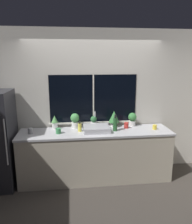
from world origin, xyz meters
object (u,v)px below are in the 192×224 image
Objects in this scene: mug_yellow at (155,127)px; potted_plant_far_right at (132,119)px; bottle_tall at (115,124)px; potted_plant_left at (75,120)px; mug_grey at (30,131)px; sink at (96,128)px; mug_green at (58,131)px; potted_plant_right at (114,118)px; mug_red at (126,125)px; potted_plant_far_left at (55,122)px; potted_plant_center at (94,122)px; soap_bottle at (80,127)px.

potted_plant_far_right is at bearing 142.96° from mug_yellow.
mug_yellow is at bearing -0.27° from bottle_tall.
potted_plant_left is 0.81m from mug_grey.
bottle_tall reaches higher than potted_plant_left.
sink reaches higher than bottle_tall.
mug_green is at bearing -135.18° from potted_plant_left.
bottle_tall is at bearing -20.15° from potted_plant_left.
potted_plant_right is (0.36, 0.23, 0.13)m from sink.
mug_red is 1.27× the size of mug_yellow.
potted_plant_right reaches higher than mug_yellow.
mug_green is (-1.03, -0.29, -0.13)m from potted_plant_right.
mug_red is at bearing 7.61° from mug_green.
bottle_tall is 3.63× the size of mug_yellow.
mug_red is at bearing -139.49° from potted_plant_far_right.
potted_plant_far_left reaches higher than mug_green.
potted_plant_far_left is 1.32m from mug_red.
bottle_tall is (0.36, -0.26, 0.02)m from potted_plant_center.
soap_bottle is at bearing -173.86° from mug_red.
mug_grey is at bearing 174.49° from mug_green.
potted_plant_far_right is 1.41× the size of soap_bottle.
mug_grey is (-1.12, -0.24, -0.06)m from potted_plant_center.
potted_plant_center is at bearing 144.16° from bottle_tall.
bottle_tall is 2.94× the size of mug_grey.
mug_green is 1.73m from mug_yellow.
soap_bottle is 1.74× the size of mug_red.
mug_green is (-1.38, -0.29, -0.09)m from potted_plant_far_right.
sink reaches higher than potted_plant_left.
potted_plant_left reaches higher than soap_bottle.
sink reaches higher than mug_yellow.
mug_yellow is at bearing -37.04° from potted_plant_far_right.
mug_red reaches higher than mug_grey.
sink is 0.30m from soap_bottle.
potted_plant_right is at bearing 0.00° from potted_plant_far_left.
sink reaches higher than potted_plant_right.
potted_plant_left is 2.96× the size of mug_green.
potted_plant_center is at bearing -180.00° from potted_plant_right.
soap_bottle is (-0.66, -0.22, -0.10)m from potted_plant_right.
bottle_tall is 1.48m from mug_grey.
sink is 4.39× the size of mug_red.
potted_plant_far_left is at bearing 105.00° from mug_green.
potted_plant_left reaches higher than mug_green.
potted_plant_center is 0.35m from soap_bottle.
mug_grey is (-1.47, 0.01, -0.07)m from bottle_tall.
mug_grey reaches higher than mug_green.
potted_plant_right reaches higher than potted_plant_far_left.
mug_grey is at bearing -148.50° from potted_plant_far_left.
soap_bottle is at bearing 1.75° from mug_grey.
mug_yellow is (1.81, -0.26, -0.09)m from potted_plant_far_left.
soap_bottle is at bearing 177.41° from sink.
potted_plant_right is (0.73, 0.00, 0.02)m from potted_plant_left.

